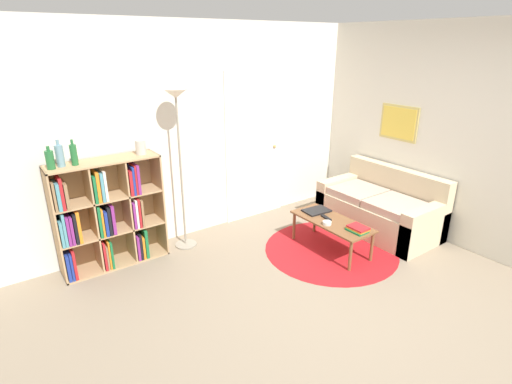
{
  "coord_description": "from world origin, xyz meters",
  "views": [
    {
      "loc": [
        -2.45,
        -1.89,
        2.36
      ],
      "look_at": [
        -0.13,
        1.34,
        0.85
      ],
      "focal_mm": 28.0,
      "sensor_mm": 36.0,
      "label": 1
    }
  ],
  "objects_px": {
    "bookshelf": "(105,216)",
    "bottle_right": "(74,154)",
    "bottle_left": "(50,160)",
    "bowl": "(327,223)",
    "couch": "(381,209)",
    "bottle_middle": "(60,155)",
    "floor_lamp": "(177,122)",
    "vase_on_shelf": "(141,147)",
    "laptop": "(317,211)",
    "coffee_table": "(332,224)"
  },
  "relations": [
    {
      "from": "couch",
      "to": "bowl",
      "type": "bearing_deg",
      "value": -175.88
    },
    {
      "from": "floor_lamp",
      "to": "bottle_middle",
      "type": "bearing_deg",
      "value": 175.5
    },
    {
      "from": "bowl",
      "to": "vase_on_shelf",
      "type": "relative_size",
      "value": 0.65
    },
    {
      "from": "coffee_table",
      "to": "vase_on_shelf",
      "type": "bearing_deg",
      "value": 146.16
    },
    {
      "from": "bottle_right",
      "to": "bottle_middle",
      "type": "bearing_deg",
      "value": 167.2
    },
    {
      "from": "floor_lamp",
      "to": "vase_on_shelf",
      "type": "bearing_deg",
      "value": 168.96
    },
    {
      "from": "bowl",
      "to": "bottle_left",
      "type": "relative_size",
      "value": 0.44
    },
    {
      "from": "couch",
      "to": "bookshelf",
      "type": "bearing_deg",
      "value": 160.12
    },
    {
      "from": "vase_on_shelf",
      "to": "bookshelf",
      "type": "bearing_deg",
      "value": 179.57
    },
    {
      "from": "coffee_table",
      "to": "bowl",
      "type": "distance_m",
      "value": 0.15
    },
    {
      "from": "bowl",
      "to": "bottle_right",
      "type": "height_order",
      "value": "bottle_right"
    },
    {
      "from": "couch",
      "to": "vase_on_shelf",
      "type": "xyz_separation_m",
      "value": [
        -2.75,
        1.16,
        1.01
      ]
    },
    {
      "from": "floor_lamp",
      "to": "coffee_table",
      "type": "xyz_separation_m",
      "value": [
        1.37,
        -1.11,
        -1.19
      ]
    },
    {
      "from": "couch",
      "to": "bottle_middle",
      "type": "height_order",
      "value": "bottle_middle"
    },
    {
      "from": "bowl",
      "to": "bookshelf",
      "type": "bearing_deg",
      "value": 149.61
    },
    {
      "from": "bottle_left",
      "to": "bottle_middle",
      "type": "relative_size",
      "value": 0.84
    },
    {
      "from": "bookshelf",
      "to": "vase_on_shelf",
      "type": "xyz_separation_m",
      "value": [
        0.47,
        -0.0,
        0.69
      ]
    },
    {
      "from": "couch",
      "to": "bottle_middle",
      "type": "relative_size",
      "value": 5.67
    },
    {
      "from": "bottle_middle",
      "to": "bottle_right",
      "type": "xyz_separation_m",
      "value": [
        0.12,
        -0.03,
        -0.0
      ]
    },
    {
      "from": "bottle_left",
      "to": "couch",
      "type": "bearing_deg",
      "value": -17.35
    },
    {
      "from": "bookshelf",
      "to": "couch",
      "type": "distance_m",
      "value": 3.44
    },
    {
      "from": "couch",
      "to": "bottle_middle",
      "type": "xyz_separation_m",
      "value": [
        -3.55,
        1.18,
        1.04
      ]
    },
    {
      "from": "coffee_table",
      "to": "laptop",
      "type": "relative_size",
      "value": 3.0
    },
    {
      "from": "floor_lamp",
      "to": "bowl",
      "type": "height_order",
      "value": "floor_lamp"
    },
    {
      "from": "bookshelf",
      "to": "bottle_right",
      "type": "bearing_deg",
      "value": -175.6
    },
    {
      "from": "coffee_table",
      "to": "bottle_middle",
      "type": "xyz_separation_m",
      "value": [
        -2.58,
        1.21,
        0.98
      ]
    },
    {
      "from": "bottle_left",
      "to": "bottle_right",
      "type": "height_order",
      "value": "bottle_right"
    },
    {
      "from": "laptop",
      "to": "bottle_middle",
      "type": "relative_size",
      "value": 1.26
    },
    {
      "from": "bottle_middle",
      "to": "vase_on_shelf",
      "type": "height_order",
      "value": "bottle_middle"
    },
    {
      "from": "bottle_left",
      "to": "vase_on_shelf",
      "type": "xyz_separation_m",
      "value": [
        0.9,
        0.02,
        -0.02
      ]
    },
    {
      "from": "floor_lamp",
      "to": "bottle_left",
      "type": "xyz_separation_m",
      "value": [
        -1.31,
        0.06,
        -0.23
      ]
    },
    {
      "from": "floor_lamp",
      "to": "bottle_middle",
      "type": "height_order",
      "value": "floor_lamp"
    },
    {
      "from": "couch",
      "to": "laptop",
      "type": "distance_m",
      "value": 0.98
    },
    {
      "from": "laptop",
      "to": "bowl",
      "type": "relative_size",
      "value": 3.35
    },
    {
      "from": "bookshelf",
      "to": "couch",
      "type": "relative_size",
      "value": 0.79
    },
    {
      "from": "couch",
      "to": "bowl",
      "type": "height_order",
      "value": "couch"
    },
    {
      "from": "bookshelf",
      "to": "bottle_left",
      "type": "distance_m",
      "value": 0.83
    },
    {
      "from": "bottle_right",
      "to": "bookshelf",
      "type": "bearing_deg",
      "value": 4.4
    },
    {
      "from": "floor_lamp",
      "to": "vase_on_shelf",
      "type": "xyz_separation_m",
      "value": [
        -0.41,
        0.08,
        -0.24
      ]
    },
    {
      "from": "bottle_left",
      "to": "bowl",
      "type": "bearing_deg",
      "value": -25.56
    },
    {
      "from": "coffee_table",
      "to": "bottle_right",
      "type": "xyz_separation_m",
      "value": [
        -2.46,
        1.18,
        0.97
      ]
    },
    {
      "from": "bowl",
      "to": "bottle_right",
      "type": "xyz_separation_m",
      "value": [
        -2.33,
        1.23,
        0.91
      ]
    },
    {
      "from": "floor_lamp",
      "to": "laptop",
      "type": "xyz_separation_m",
      "value": [
        1.41,
        -0.81,
        -1.14
      ]
    },
    {
      "from": "floor_lamp",
      "to": "couch",
      "type": "bearing_deg",
      "value": -24.79
    },
    {
      "from": "bowl",
      "to": "floor_lamp",
      "type": "bearing_deg",
      "value": 136.9
    },
    {
      "from": "couch",
      "to": "bottle_middle",
      "type": "distance_m",
      "value": 3.89
    },
    {
      "from": "laptop",
      "to": "bottle_right",
      "type": "distance_m",
      "value": 2.81
    },
    {
      "from": "vase_on_shelf",
      "to": "bottle_middle",
      "type": "bearing_deg",
      "value": 178.92
    },
    {
      "from": "bookshelf",
      "to": "couch",
      "type": "height_order",
      "value": "bookshelf"
    },
    {
      "from": "vase_on_shelf",
      "to": "bottle_right",
      "type": "bearing_deg",
      "value": -178.93
    }
  ]
}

